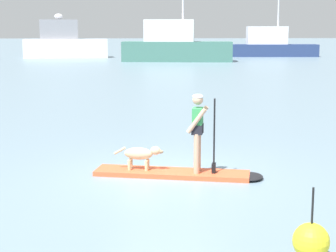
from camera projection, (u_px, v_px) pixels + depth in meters
name	position (u px, v px, depth m)	size (l,w,h in m)	color
ground_plane	(172.00, 175.00, 11.93)	(400.00, 400.00, 0.00)	slate
paddleboard	(183.00, 174.00, 11.88)	(3.63, 1.57, 0.10)	#E55933
person_paddler	(198.00, 127.00, 11.66)	(0.66, 0.56, 1.66)	tan
dog	(141.00, 154.00, 11.97)	(1.07, 0.38, 0.52)	#CCB78C
moored_boat_port	(64.00, 43.00, 62.43)	(9.39, 3.73, 4.85)	white
moored_boat_far_starboard	(175.00, 46.00, 55.06)	(11.09, 4.79, 10.77)	#3F7266
moored_boat_far_port	(271.00, 45.00, 65.11)	(10.40, 3.28, 11.36)	navy
marker_buoy	(311.00, 241.00, 7.54)	(0.50, 0.50, 1.00)	yellow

